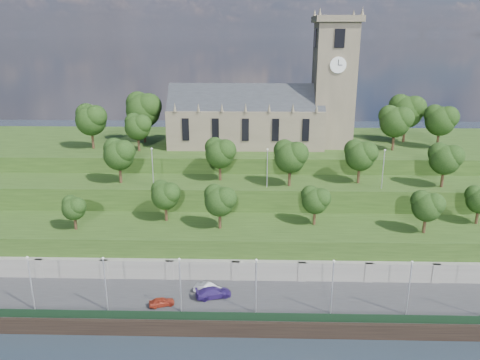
{
  "coord_description": "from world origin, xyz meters",
  "views": [
    {
      "loc": [
        -2.68,
        -52.13,
        37.63
      ],
      "look_at": [
        -4.82,
        30.0,
        12.06
      ],
      "focal_mm": 35.0,
      "sensor_mm": 36.0,
      "label": 1
    }
  ],
  "objects_px": {
    "church": "(269,110)",
    "car_left": "(162,302)",
    "car_middle": "(209,289)",
    "car_right": "(213,292)"
  },
  "relations": [
    {
      "from": "church",
      "to": "car_left",
      "type": "bearing_deg",
      "value": -110.42
    },
    {
      "from": "church",
      "to": "car_middle",
      "type": "height_order",
      "value": "church"
    },
    {
      "from": "car_left",
      "to": "car_middle",
      "type": "xyz_separation_m",
      "value": [
        6.23,
        3.28,
        0.13
      ]
    },
    {
      "from": "church",
      "to": "car_middle",
      "type": "relative_size",
      "value": 8.82
    },
    {
      "from": "car_left",
      "to": "church",
      "type": "bearing_deg",
      "value": -37.15
    },
    {
      "from": "car_middle",
      "to": "church",
      "type": "bearing_deg",
      "value": 6.43
    },
    {
      "from": "church",
      "to": "car_left",
      "type": "distance_m",
      "value": 49.2
    },
    {
      "from": "car_left",
      "to": "car_right",
      "type": "height_order",
      "value": "car_right"
    },
    {
      "from": "car_right",
      "to": "car_left",
      "type": "bearing_deg",
      "value": 91.67
    },
    {
      "from": "church",
      "to": "car_left",
      "type": "xyz_separation_m",
      "value": [
        -15.7,
        -42.15,
        -19.93
      ]
    }
  ]
}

